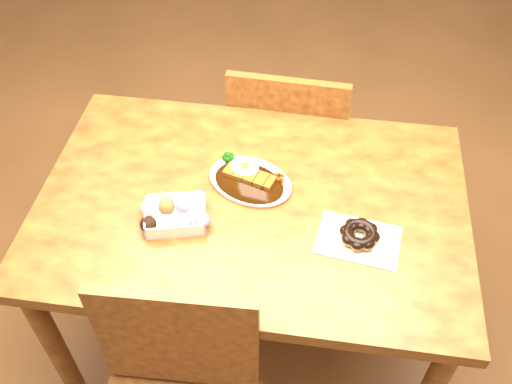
# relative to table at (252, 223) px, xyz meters

# --- Properties ---
(ground) EXTENTS (6.00, 6.00, 0.00)m
(ground) POSITION_rel_table_xyz_m (0.00, 0.00, -0.65)
(ground) COLOR brown
(ground) RESTS_ON ground
(table) EXTENTS (1.20, 0.80, 0.75)m
(table) POSITION_rel_table_xyz_m (0.00, 0.00, 0.00)
(table) COLOR #542410
(table) RESTS_ON ground
(chair_far) EXTENTS (0.44, 0.44, 0.87)m
(chair_far) POSITION_rel_table_xyz_m (0.06, 0.53, -0.17)
(chair_far) COLOR #542410
(chair_far) RESTS_ON ground
(katsu_curry_plate) EXTENTS (0.29, 0.25, 0.05)m
(katsu_curry_plate) POSITION_rel_table_xyz_m (-0.02, 0.07, 0.11)
(katsu_curry_plate) COLOR white
(katsu_curry_plate) RESTS_ON table
(donut_box) EXTENTS (0.20, 0.16, 0.05)m
(donut_box) POSITION_rel_table_xyz_m (-0.20, -0.10, 0.12)
(donut_box) COLOR white
(donut_box) RESTS_ON table
(pon_de_ring) EXTENTS (0.23, 0.18, 0.04)m
(pon_de_ring) POSITION_rel_table_xyz_m (0.30, -0.10, 0.12)
(pon_de_ring) COLOR silver
(pon_de_ring) RESTS_ON table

